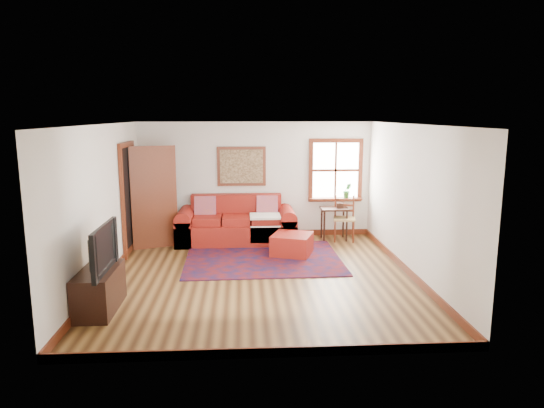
{
  "coord_description": "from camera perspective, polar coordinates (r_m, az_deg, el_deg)",
  "views": [
    {
      "loc": [
        -0.27,
        -7.7,
        2.65
      ],
      "look_at": [
        0.23,
        0.6,
        1.11
      ],
      "focal_mm": 32.0,
      "sensor_mm": 36.0,
      "label": 1
    }
  ],
  "objects": [
    {
      "name": "room_envelope",
      "position": [
        7.78,
        -1.44,
        3.1
      ],
      "size": [
        5.04,
        5.54,
        2.52
      ],
      "color": "silver",
      "rests_on": "ground"
    },
    {
      "name": "ladder_back_chair",
      "position": [
        10.42,
        8.5,
        -1.45
      ],
      "size": [
        0.51,
        0.5,
        0.95
      ],
      "color": "tan",
      "rests_on": "ground"
    },
    {
      "name": "ground",
      "position": [
        8.15,
        -1.38,
        -8.5
      ],
      "size": [
        5.5,
        5.5,
        0.0
      ],
      "primitive_type": "plane",
      "color": "#402611",
      "rests_on": "ground"
    },
    {
      "name": "framed_artwork",
      "position": [
        10.47,
        -3.61,
        4.44
      ],
      "size": [
        1.05,
        0.07,
        0.85
      ],
      "color": "#622815",
      "rests_on": "ground"
    },
    {
      "name": "red_leather_sofa",
      "position": [
        10.24,
        -4.17,
        -2.68
      ],
      "size": [
        2.47,
        1.02,
        0.97
      ],
      "color": "maroon",
      "rests_on": "ground"
    },
    {
      "name": "window",
      "position": [
        10.69,
        7.65,
        3.21
      ],
      "size": [
        1.18,
        0.2,
        1.38
      ],
      "color": "white",
      "rests_on": "ground"
    },
    {
      "name": "media_cabinet",
      "position": [
        7.13,
        -19.64,
        -9.51
      ],
      "size": [
        0.47,
        1.05,
        0.58
      ],
      "primitive_type": "cube",
      "color": "black",
      "rests_on": "ground"
    },
    {
      "name": "television",
      "position": [
        6.86,
        -19.99,
        -4.97
      ],
      "size": [
        0.15,
        1.11,
        0.64
      ],
      "primitive_type": "imported",
      "rotation": [
        0.0,
        0.0,
        1.57
      ],
      "color": "black",
      "rests_on": "media_cabinet"
    },
    {
      "name": "persian_rug",
      "position": [
        9.08,
        -1.06,
        -6.41
      ],
      "size": [
        2.9,
        2.34,
        0.02
      ],
      "primitive_type": "cube",
      "rotation": [
        0.0,
        0.0,
        0.02
      ],
      "color": "#5C0E0D",
      "rests_on": "ground"
    },
    {
      "name": "side_table",
      "position": [
        10.41,
        7.33,
        -1.11
      ],
      "size": [
        0.58,
        0.43,
        0.69
      ],
      "color": "black",
      "rests_on": "ground"
    },
    {
      "name": "candle_hurricane",
      "position": [
        7.33,
        -18.68,
        -5.84
      ],
      "size": [
        0.12,
        0.12,
        0.18
      ],
      "color": "silver",
      "rests_on": "media_cabinet"
    },
    {
      "name": "doorway",
      "position": [
        9.81,
        -14.79,
        0.86
      ],
      "size": [
        0.89,
        1.08,
        2.14
      ],
      "color": "black",
      "rests_on": "ground"
    },
    {
      "name": "red_ottoman",
      "position": [
        9.3,
        2.37,
        -4.78
      ],
      "size": [
        0.9,
        0.9,
        0.4
      ],
      "primitive_type": "cube",
      "rotation": [
        0.0,
        0.0,
        -0.33
      ],
      "color": "maroon",
      "rests_on": "ground"
    }
  ]
}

